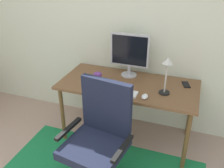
{
  "coord_description": "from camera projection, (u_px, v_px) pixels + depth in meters",
  "views": [
    {
      "loc": [
        1.04,
        -0.53,
        1.96
      ],
      "look_at": [
        0.3,
        1.53,
        0.82
      ],
      "focal_mm": 39.64,
      "sensor_mm": 36.0,
      "label": 1
    }
  ],
  "objects": [
    {
      "name": "cell_phone",
      "position": [
        186.0,
        85.0,
        2.66
      ],
      "size": [
        0.11,
        0.15,
        0.01
      ],
      "primitive_type": "cube",
      "rotation": [
        0.0,
        0.0,
        0.3
      ],
      "color": "black",
      "rests_on": "desk"
    },
    {
      "name": "desk_lamp",
      "position": [
        167.0,
        68.0,
        2.38
      ],
      "size": [
        0.11,
        0.11,
        0.39
      ],
      "color": "black",
      "rests_on": "desk"
    },
    {
      "name": "coffee_cup",
      "position": [
        98.0,
        78.0,
        2.71
      ],
      "size": [
        0.09,
        0.09,
        0.1
      ],
      "primitive_type": "cylinder",
      "color": "#672E84",
      "rests_on": "desk"
    },
    {
      "name": "office_chair",
      "position": [
        98.0,
        145.0,
        2.23
      ],
      "size": [
        0.63,
        0.57,
        1.03
      ],
      "rotation": [
        0.0,
        0.0,
        -0.15
      ],
      "color": "slate",
      "rests_on": "ground"
    },
    {
      "name": "wall_back",
      "position": [
        107.0,
        19.0,
        2.9
      ],
      "size": [
        6.0,
        0.1,
        2.6
      ],
      "primitive_type": "cube",
      "color": "silver",
      "rests_on": "ground"
    },
    {
      "name": "computer_mouse",
      "position": [
        145.0,
        97.0,
        2.41
      ],
      "size": [
        0.06,
        0.1,
        0.03
      ],
      "primitive_type": "ellipsoid",
      "color": "white",
      "rests_on": "desk"
    },
    {
      "name": "monitor",
      "position": [
        130.0,
        52.0,
        2.75
      ],
      "size": [
        0.44,
        0.18,
        0.49
      ],
      "color": "#B2B2B7",
      "rests_on": "desk"
    },
    {
      "name": "desk",
      "position": [
        128.0,
        89.0,
        2.72
      ],
      "size": [
        1.49,
        0.7,
        0.72
      ],
      "color": "brown",
      "rests_on": "ground"
    },
    {
      "name": "keyboard",
      "position": [
        116.0,
        91.0,
        2.52
      ],
      "size": [
        0.43,
        0.13,
        0.02
      ],
      "primitive_type": "cube",
      "color": "white",
      "rests_on": "desk"
    }
  ]
}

